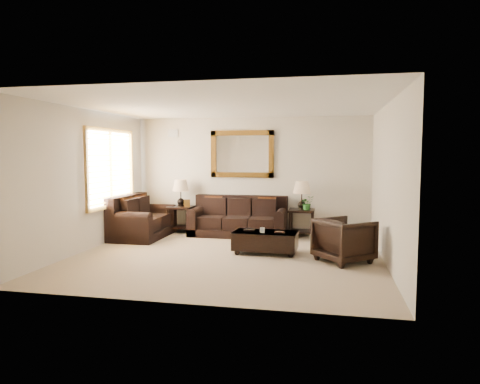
% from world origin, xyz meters
% --- Properties ---
extents(room, '(5.51, 5.01, 2.71)m').
position_xyz_m(room, '(0.00, 0.00, 1.35)').
color(room, tan).
rests_on(room, ground).
extents(window, '(0.07, 1.96, 1.66)m').
position_xyz_m(window, '(-2.70, 0.90, 1.55)').
color(window, white).
rests_on(window, room).
extents(mirror, '(1.50, 0.06, 1.10)m').
position_xyz_m(mirror, '(-0.20, 2.47, 1.85)').
color(mirror, '#482A0E').
rests_on(mirror, room).
extents(air_vent, '(0.25, 0.02, 0.18)m').
position_xyz_m(air_vent, '(-1.90, 2.48, 2.35)').
color(air_vent, '#999999').
rests_on(air_vent, room).
extents(sofa, '(2.17, 0.94, 0.89)m').
position_xyz_m(sofa, '(-0.20, 2.07, 0.32)').
color(sofa, black).
rests_on(sofa, room).
extents(loveseat, '(0.98, 1.66, 0.93)m').
position_xyz_m(loveseat, '(-2.30, 1.42, 0.34)').
color(loveseat, black).
rests_on(loveseat, room).
extents(end_table_left, '(0.57, 0.57, 1.25)m').
position_xyz_m(end_table_left, '(-1.61, 2.18, 0.81)').
color(end_table_left, black).
rests_on(end_table_left, room).
extents(end_table_right, '(0.57, 0.57, 1.24)m').
position_xyz_m(end_table_right, '(1.22, 2.18, 0.81)').
color(end_table_right, black).
rests_on(end_table_right, room).
extents(coffee_table, '(1.22, 0.69, 0.50)m').
position_xyz_m(coffee_table, '(0.66, 0.40, 0.25)').
color(coffee_table, black).
rests_on(coffee_table, room).
extents(armchair, '(1.10, 1.10, 0.83)m').
position_xyz_m(armchair, '(2.07, 0.03, 0.41)').
color(armchair, black).
rests_on(armchair, floor).
extents(potted_plant, '(0.39, 0.40, 0.24)m').
position_xyz_m(potted_plant, '(1.34, 2.07, 0.74)').
color(potted_plant, '#225A1F').
rests_on(potted_plant, end_table_right).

